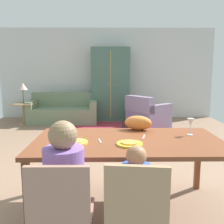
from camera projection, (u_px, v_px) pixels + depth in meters
ground_plane at (106, 150)px, 4.77m from camera, size 6.47×6.62×0.02m
back_wall at (107, 74)px, 7.87m from camera, size 6.47×0.10×2.70m
dining_table at (128, 146)px, 2.63m from camera, size 1.92×1.07×0.76m
plate_near_man at (75, 142)px, 2.49m from camera, size 0.25×0.25×0.02m
pizza_near_man at (75, 141)px, 2.49m from camera, size 0.17×0.17×0.01m
plate_near_child at (130, 144)px, 2.44m from camera, size 0.25×0.25×0.02m
pizza_near_child at (130, 142)px, 2.44m from camera, size 0.17×0.17×0.01m
wine_glass at (190, 123)px, 2.78m from camera, size 0.07×0.07×0.19m
fork at (100, 141)px, 2.56m from camera, size 0.04×0.15×0.01m
knife at (144, 137)px, 2.72m from camera, size 0.05×0.17×0.01m
dining_chair_man at (62, 212)px, 1.77m from camera, size 0.42×0.42×0.87m
person_man at (66, 197)px, 1.94m from camera, size 0.30×0.40×1.11m
dining_chair_child at (136, 212)px, 1.78m from camera, size 0.46×0.46×0.87m
person_child at (135, 207)px, 1.96m from camera, size 0.22×0.30×0.92m
cat at (138, 123)px, 3.03m from camera, size 0.35×0.24×0.17m
area_rug at (117, 129)px, 6.45m from camera, size 2.60×1.80×0.01m
couch at (64, 112)px, 7.23m from camera, size 1.88×0.86×0.82m
armchair at (147, 115)px, 6.58m from camera, size 1.20×1.20×0.82m
armoire at (111, 84)px, 7.53m from camera, size 1.10×0.59×2.10m
side_table at (24, 111)px, 6.95m from camera, size 0.56×0.56×0.58m
table_lamp at (23, 87)px, 6.84m from camera, size 0.26×0.26×0.54m
handbag at (129, 126)px, 6.14m from camera, size 0.32×0.16×0.26m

